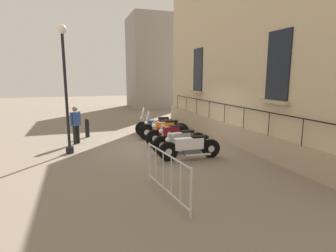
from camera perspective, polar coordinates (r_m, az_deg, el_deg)
ground_plane at (r=11.10m, az=0.47°, el=-4.04°), size 60.00×60.00×0.00m
building_facade at (r=12.05m, az=13.94°, el=15.15°), size 0.82×13.54×7.90m
motorcycle_blue at (r=12.88m, az=-2.38°, el=-0.04°), size 2.06×0.75×1.34m
motorcycle_orange at (r=11.99m, az=-0.93°, el=-0.70°), size 2.23×0.69×1.29m
motorcycle_maroon at (r=11.02m, az=0.25°, el=-1.76°), size 2.02×0.67×1.05m
motorcycle_silver at (r=10.00m, az=2.50°, el=-3.13°), size 2.16×0.56×1.05m
motorcycle_white at (r=9.18m, az=4.57°, el=-4.35°), size 2.15×0.62×0.92m
lamppost at (r=10.23m, az=-20.68°, el=8.16°), size 0.32×0.32×4.48m
crowd_barrier at (r=6.32m, az=-0.20°, el=-9.95°), size 0.31×2.20×1.05m
bollard at (r=13.03m, az=-16.57°, el=-0.34°), size 0.19×0.19×0.87m
pedestrian_standing at (r=11.81m, az=-18.77°, el=0.59°), size 0.42×0.40×1.56m
distant_building at (r=24.96m, az=-3.00°, el=13.05°), size 4.21×4.53×7.88m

